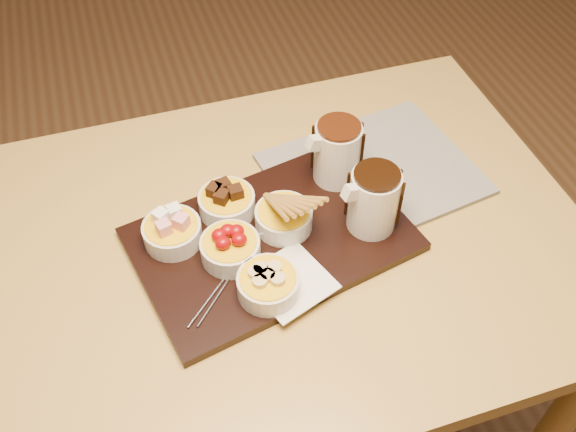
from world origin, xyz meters
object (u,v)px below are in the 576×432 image
object	(u,v)px
bowl_strawberries	(230,249)
dining_table	(250,278)
pitcher_dark_chocolate	(374,201)
serving_board	(272,239)
pitcher_milk_chocolate	(337,153)
newspaper	(373,174)

from	to	relation	value
bowl_strawberries	dining_table	bearing A→B (deg)	39.61
pitcher_dark_chocolate	serving_board	bearing A→B (deg)	160.02
pitcher_dark_chocolate	pitcher_milk_chocolate	xyz separation A→B (m)	(-0.02, 0.13, 0.00)
serving_board	newspaper	bearing A→B (deg)	11.53
bowl_strawberries	pitcher_milk_chocolate	world-z (taller)	pitcher_milk_chocolate
serving_board	pitcher_milk_chocolate	bearing A→B (deg)	21.80
bowl_strawberries	pitcher_milk_chocolate	size ratio (longest dim) A/B	0.86
pitcher_dark_chocolate	bowl_strawberries	bearing A→B (deg)	167.35
serving_board	bowl_strawberries	size ratio (longest dim) A/B	4.60
bowl_strawberries	pitcher_dark_chocolate	distance (m)	0.25
bowl_strawberries	newspaper	world-z (taller)	bowl_strawberries
bowl_strawberries	serving_board	bearing A→B (deg)	15.30
dining_table	bowl_strawberries	size ratio (longest dim) A/B	12.00
serving_board	bowl_strawberries	xyz separation A→B (m)	(-0.08, -0.02, 0.03)
dining_table	pitcher_milk_chocolate	xyz separation A→B (m)	(0.20, 0.09, 0.18)
pitcher_milk_chocolate	dining_table	bearing A→B (deg)	-166.08
pitcher_milk_chocolate	serving_board	bearing A→B (deg)	-158.20
bowl_strawberries	newspaper	bearing A→B (deg)	21.34
dining_table	newspaper	distance (m)	0.31
dining_table	pitcher_dark_chocolate	distance (m)	0.28
serving_board	pitcher_dark_chocolate	size ratio (longest dim) A/B	3.95
pitcher_milk_chocolate	newspaper	xyz separation A→B (m)	(0.08, -0.00, -0.07)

